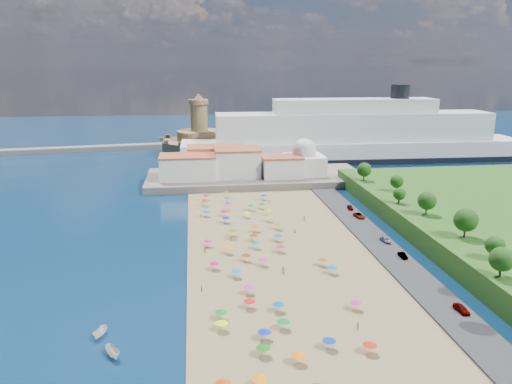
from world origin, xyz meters
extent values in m
plane|color=#071938|center=(0.00, 0.00, 0.00)|extent=(700.00, 700.00, 0.00)
cube|color=#59544C|center=(10.00, 73.00, 1.50)|extent=(90.00, 36.00, 3.00)
cube|color=#59544C|center=(-12.00, 108.00, 1.20)|extent=(18.00, 70.00, 2.40)
cube|color=#59544C|center=(-110.00, 153.00, 1.30)|extent=(199.03, 34.77, 2.60)
cube|color=silver|center=(-18.00, 69.00, 7.50)|extent=(22.00, 14.00, 9.00)
cube|color=silver|center=(2.00, 71.00, 8.50)|extent=(18.00, 16.00, 11.00)
cube|color=silver|center=(20.00, 67.00, 7.00)|extent=(16.00, 12.00, 8.00)
cube|color=silver|center=(-6.00, 83.00, 8.00)|extent=(24.00, 14.00, 10.00)
cube|color=silver|center=(30.00, 71.00, 7.00)|extent=(16.00, 16.00, 8.00)
sphere|color=silver|center=(30.00, 71.00, 13.00)|extent=(10.00, 10.00, 10.00)
cylinder|color=silver|center=(30.00, 71.00, 16.80)|extent=(1.20, 1.20, 1.60)
cylinder|color=olive|center=(-12.00, 138.00, 4.00)|extent=(40.00, 40.00, 8.00)
cylinder|color=olive|center=(-12.00, 138.00, 10.50)|extent=(24.00, 24.00, 5.00)
cylinder|color=olive|center=(-12.00, 138.00, 20.00)|extent=(9.00, 9.00, 14.00)
cylinder|color=olive|center=(-12.00, 138.00, 28.20)|extent=(10.40, 10.40, 2.40)
cone|color=olive|center=(-12.00, 138.00, 30.90)|extent=(6.00, 6.00, 3.00)
cube|color=black|center=(64.47, 112.28, 1.39)|extent=(173.24, 28.64, 2.78)
cube|color=silver|center=(64.47, 112.28, 5.15)|extent=(172.24, 28.22, 10.31)
cube|color=silver|center=(64.47, 112.28, 17.18)|extent=(137.80, 23.04, 13.75)
cube|color=silver|center=(64.47, 112.28, 27.49)|extent=(80.45, 17.45, 6.87)
cylinder|color=black|center=(87.38, 111.88, 34.36)|extent=(9.16, 9.16, 6.87)
cylinder|color=gray|center=(-7.41, -7.97, 1.25)|extent=(0.07, 0.07, 2.00)
cone|color=orange|center=(-7.41, -7.97, 2.15)|extent=(2.50, 2.50, 0.60)
cylinder|color=gray|center=(-0.06, -46.83, 1.25)|extent=(0.07, 0.07, 2.00)
cone|color=#136F34|center=(-0.06, -46.83, 2.15)|extent=(2.50, 2.50, 0.60)
cylinder|color=gray|center=(-12.53, -2.05, 1.25)|extent=(0.07, 0.07, 2.00)
cone|color=#9B215F|center=(-12.53, -2.05, 2.15)|extent=(2.50, 2.50, 0.60)
cylinder|color=gray|center=(0.19, -40.04, 1.25)|extent=(0.07, 0.07, 2.00)
cone|color=#0B4B99|center=(0.19, -40.04, 2.15)|extent=(2.50, 2.50, 0.60)
cylinder|color=gray|center=(7.88, 24.35, 1.25)|extent=(0.07, 0.07, 2.00)
cone|color=#FFB30D|center=(7.88, 24.35, 2.15)|extent=(2.50, 2.50, 0.60)
cone|color=#C43F08|center=(-12.40, -63.88, 2.15)|extent=(2.50, 2.50, 0.60)
cylinder|color=gray|center=(-4.06, -50.03, 1.25)|extent=(0.07, 0.07, 2.00)
cone|color=#0E22BE|center=(-4.06, -50.03, 2.15)|extent=(2.50, 2.50, 0.60)
cylinder|color=gray|center=(-5.39, -38.02, 1.25)|extent=(0.07, 0.07, 2.00)
cone|color=red|center=(-5.39, -38.02, 2.15)|extent=(2.50, 2.50, 0.60)
cylinder|color=gray|center=(-4.19, 40.57, 1.25)|extent=(0.07, 0.07, 2.00)
cone|color=#0E6288|center=(-4.19, 40.57, 2.15)|extent=(2.50, 2.50, 0.60)
cylinder|color=gray|center=(0.35, -16.94, 1.25)|extent=(0.07, 0.07, 2.00)
cone|color=#C92B6F|center=(0.35, -16.94, 2.15)|extent=(2.50, 2.50, 0.60)
cylinder|color=gray|center=(-11.64, 45.17, 1.25)|extent=(0.07, 0.07, 2.00)
cone|color=red|center=(-11.64, 45.17, 2.15)|extent=(2.50, 2.50, 0.60)
cylinder|color=gray|center=(-3.44, -13.38, 1.25)|extent=(0.07, 0.07, 2.00)
cone|color=maroon|center=(-3.44, -13.38, 2.15)|extent=(2.50, 2.50, 0.60)
cylinder|color=gray|center=(14.77, -18.69, 1.25)|extent=(0.07, 0.07, 2.00)
cone|color=#894F0C|center=(14.77, -18.69, 2.15)|extent=(2.50, 2.50, 0.60)
cylinder|color=gray|center=(0.23, 0.73, 1.25)|extent=(0.07, 0.07, 2.00)
cone|color=#84370C|center=(0.23, 0.73, 2.15)|extent=(2.50, 2.50, 0.60)
cylinder|color=gray|center=(7.07, 17.54, 1.25)|extent=(0.07, 0.07, 2.00)
cone|color=orange|center=(7.07, 17.54, 2.15)|extent=(2.50, 2.50, 0.60)
cylinder|color=gray|center=(6.83, -0.18, 1.25)|extent=(0.07, 0.07, 2.00)
cone|color=#0F578A|center=(6.83, -0.18, 2.15)|extent=(2.50, 2.50, 0.60)
cylinder|color=gray|center=(6.62, -54.33, 1.25)|extent=(0.07, 0.07, 2.00)
cone|color=#0E2CB6|center=(6.62, -54.33, 2.15)|extent=(2.50, 2.50, 0.60)
cylinder|color=gray|center=(-12.25, 37.51, 1.25)|extent=(0.07, 0.07, 2.00)
cone|color=#994A0D|center=(-12.25, 37.51, 2.15)|extent=(2.50, 2.50, 0.60)
cylinder|color=gray|center=(0.38, -57.97, 1.25)|extent=(0.07, 0.07, 2.00)
cone|color=orange|center=(0.38, -57.97, 2.15)|extent=(2.50, 2.50, 0.60)
cylinder|color=gray|center=(-11.52, -45.91, 1.25)|extent=(0.07, 0.07, 2.00)
cone|color=#FFFB0D|center=(-11.52, -45.91, 2.15)|extent=(2.50, 2.50, 0.60)
cylinder|color=gray|center=(-4.11, 49.21, 1.25)|extent=(0.07, 0.07, 2.00)
cone|color=#8B630C|center=(-4.11, 49.21, 2.15)|extent=(2.50, 2.50, 0.60)
cylinder|color=gray|center=(0.16, -5.14, 1.25)|extent=(0.07, 0.07, 2.00)
cone|color=#0E876A|center=(0.16, -5.14, 2.15)|extent=(2.50, 2.50, 0.60)
cylinder|color=gray|center=(-11.35, -41.74, 1.25)|extent=(0.07, 0.07, 2.00)
cone|color=#167C1E|center=(-11.35, -41.74, 2.15)|extent=(2.50, 2.50, 0.60)
cylinder|color=gray|center=(15.82, -23.66, 1.25)|extent=(0.07, 0.07, 2.00)
cone|color=#0F608E|center=(15.82, -23.66, 2.15)|extent=(2.50, 2.50, 0.60)
cylinder|color=gray|center=(-4.80, -31.61, 1.25)|extent=(0.07, 0.07, 2.00)
cone|color=#BC28A9|center=(-4.80, -31.61, 2.15)|extent=(2.50, 2.50, 0.60)
cylinder|color=gray|center=(-5.01, -55.07, 1.25)|extent=(0.07, 0.07, 2.00)
cone|color=#1A6C13|center=(-5.01, -55.07, 2.15)|extent=(2.50, 2.50, 0.60)
cylinder|color=gray|center=(1.75, 8.25, 1.25)|extent=(0.07, 0.07, 2.00)
cone|color=#F6460A|center=(1.75, 8.25, 2.15)|extent=(2.50, 2.50, 0.60)
cylinder|color=gray|center=(8.99, 42.73, 1.25)|extent=(0.07, 0.07, 2.00)
cone|color=#0E2BBC|center=(8.99, 42.73, 2.15)|extent=(2.50, 2.50, 0.60)
cylinder|color=gray|center=(8.66, 9.53, 1.25)|extent=(0.07, 0.07, 2.00)
cone|color=#916A0D|center=(8.66, 9.53, 2.15)|extent=(2.50, 2.50, 0.60)
cylinder|color=gray|center=(-6.72, -22.85, 1.25)|extent=(0.07, 0.07, 2.00)
cone|color=#11719D|center=(-6.72, -22.85, 2.15)|extent=(2.50, 2.50, 0.60)
cylinder|color=gray|center=(-6.36, 17.84, 1.25)|extent=(0.07, 0.07, 2.00)
cone|color=#0C20A3|center=(-6.36, 17.84, 2.15)|extent=(2.50, 2.50, 0.60)
cylinder|color=gray|center=(6.91, 31.77, 1.25)|extent=(0.07, 0.07, 2.00)
cone|color=#136B1C|center=(6.91, 31.77, 2.15)|extent=(2.50, 2.50, 0.60)
cylinder|color=gray|center=(15.72, -41.30, 1.25)|extent=(0.07, 0.07, 2.00)
cone|color=#B02581|center=(15.72, -41.30, 2.15)|extent=(2.50, 2.50, 0.60)
cylinder|color=gray|center=(-5.70, 3.22, 1.25)|extent=(0.07, 0.07, 2.00)
cone|color=orange|center=(-5.70, 3.22, 2.15)|extent=(2.50, 2.50, 0.60)
cylinder|color=gray|center=(-5.09, 31.29, 1.25)|extent=(0.07, 0.07, 2.00)
cone|color=#C12985|center=(-5.09, 31.29, 2.15)|extent=(2.50, 2.50, 0.60)
cylinder|color=gray|center=(-12.17, 25.19, 1.25)|extent=(0.07, 0.07, 2.00)
cone|color=#105895|center=(-12.17, 25.19, 2.15)|extent=(2.50, 2.50, 0.60)
cylinder|color=gray|center=(0.66, 22.03, 1.25)|extent=(0.07, 0.07, 2.00)
cone|color=#FBF40D|center=(0.66, 22.03, 2.15)|extent=(2.50, 2.50, 0.60)
cylinder|color=gray|center=(-11.49, -17.69, 1.25)|extent=(0.07, 0.07, 2.00)
cone|color=#BB0F4B|center=(-11.49, -17.69, 2.15)|extent=(2.50, 2.50, 0.60)
cylinder|color=gray|center=(2.78, 30.39, 1.25)|extent=(0.07, 0.07, 2.00)
cone|color=#15772F|center=(2.78, 30.39, 2.15)|extent=(2.50, 2.50, 0.60)
cylinder|color=gray|center=(13.18, -56.53, 1.25)|extent=(0.07, 0.07, 2.00)
cone|color=red|center=(13.18, -56.53, 2.15)|extent=(2.50, 2.50, 0.60)
cylinder|color=gray|center=(-5.18, 5.74, 1.25)|extent=(0.07, 0.07, 2.00)
cone|color=#278016|center=(-5.18, 5.74, 2.15)|extent=(2.50, 2.50, 0.60)
cylinder|color=gray|center=(6.16, -8.56, 1.25)|extent=(0.07, 0.07, 2.00)
cone|color=#982050|center=(6.16, -8.56, 2.15)|extent=(2.50, 2.50, 0.60)
cylinder|color=gray|center=(-6.78, -63.31, 1.25)|extent=(0.07, 0.07, 2.00)
cone|color=orange|center=(-6.78, -63.31, 2.15)|extent=(2.50, 2.50, 0.60)
cylinder|color=gray|center=(-6.18, 24.58, 1.25)|extent=(0.07, 0.07, 2.00)
cone|color=#AF0E30|center=(-6.18, 24.58, 2.15)|extent=(2.50, 2.50, 0.60)
imported|color=tan|center=(12.81, 5.12, 1.16)|extent=(0.78, 0.66, 1.82)
imported|color=tan|center=(4.52, -21.84, 1.13)|extent=(0.99, 1.02, 1.76)
imported|color=tan|center=(-14.85, -29.22, 1.13)|extent=(0.58, 0.73, 1.75)
imported|color=tan|center=(10.36, 36.83, 1.08)|extent=(0.81, 1.17, 1.65)
imported|color=tan|center=(-12.78, 40.36, 1.18)|extent=(1.16, 0.67, 1.86)
imported|color=tan|center=(-13.94, 23.70, 1.04)|extent=(0.95, 1.17, 1.58)
imported|color=tan|center=(18.27, 16.94, 1.17)|extent=(1.43, 1.72, 1.85)
imported|color=tan|center=(-13.54, -7.05, 1.09)|extent=(0.91, 0.76, 1.68)
imported|color=tan|center=(13.65, -48.86, 1.10)|extent=(0.42, 1.00, 1.71)
imported|color=white|center=(-30.38, -51.65, 0.88)|extent=(3.67, 4.81, 1.76)
imported|color=white|center=(-33.59, -44.71, 0.80)|extent=(2.96, 4.45, 1.61)
imported|color=gray|center=(36.00, 16.65, 1.38)|extent=(2.97, 5.21, 1.37)
imported|color=gray|center=(36.00, 25.93, 1.38)|extent=(2.10, 4.16, 1.36)
imported|color=gray|center=(36.00, -17.12, 1.32)|extent=(1.37, 3.76, 1.23)
imported|color=gray|center=(36.00, -5.71, 1.32)|extent=(2.42, 4.48, 1.23)
imported|color=gray|center=(36.00, -45.52, 1.41)|extent=(2.01, 4.30, 1.42)
cylinder|color=#382314|center=(45.73, -41.92, 7.40)|extent=(0.50, 0.50, 2.79)
sphere|color=#14380F|center=(45.73, -41.92, 9.91)|extent=(5.02, 5.02, 5.02)
cylinder|color=#382314|center=(49.99, -32.97, 7.19)|extent=(0.50, 0.50, 2.38)
sphere|color=#14380F|center=(49.99, -32.97, 9.33)|extent=(4.28, 4.28, 4.28)
cylinder|color=#382314|center=(51.05, -18.70, 7.65)|extent=(0.50, 0.50, 3.31)
sphere|color=#14380F|center=(51.05, -18.70, 10.63)|extent=(5.95, 5.95, 5.95)
cylinder|color=#382314|center=(50.34, 0.95, 7.48)|extent=(0.50, 0.50, 2.97)
sphere|color=#14380F|center=(50.34, 0.95, 10.15)|extent=(5.34, 5.34, 5.34)
cylinder|color=#382314|center=(47.30, 13.20, 7.08)|extent=(0.50, 0.50, 2.15)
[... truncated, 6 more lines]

